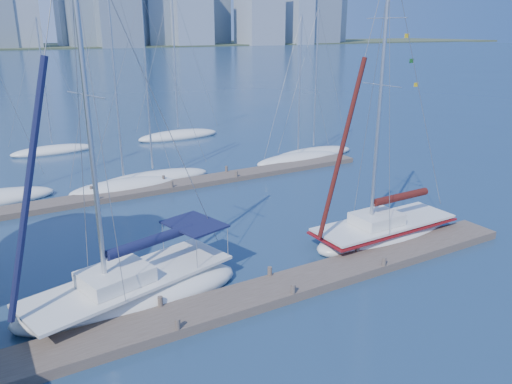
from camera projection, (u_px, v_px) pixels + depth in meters
ground at (281, 292)px, 21.18m from camera, size 700.00×700.00×0.00m
near_dock at (281, 288)px, 21.12m from camera, size 26.00×2.00×0.40m
far_dock at (181, 184)px, 35.21m from camera, size 30.00×1.80×0.36m
sailboat_navy at (130, 277)px, 20.10m from camera, size 9.73×5.28×15.23m
sailboat_maroon at (385, 219)px, 26.14m from camera, size 8.63×2.91×14.57m
bg_boat_1 at (124, 186)px, 34.41m from camera, size 7.79×3.73×15.81m
bg_boat_2 at (153, 179)px, 36.25m from camera, size 8.49×2.34×13.20m
bg_boat_4 at (298, 159)px, 41.92m from camera, size 8.21×3.86×12.02m
bg_boat_5 at (313, 153)px, 43.66m from camera, size 8.24×3.06×12.62m
bg_boat_6 at (53, 150)px, 44.76m from camera, size 7.34×3.14×11.86m
bg_boat_7 at (179, 135)px, 50.77m from camera, size 8.65×3.37×15.08m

